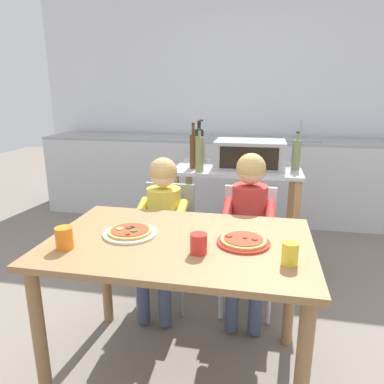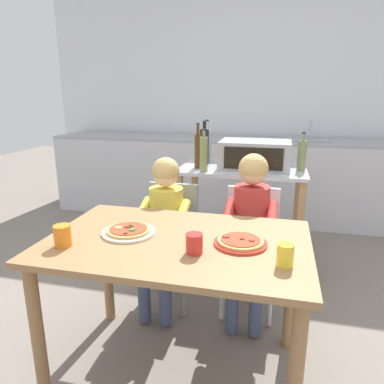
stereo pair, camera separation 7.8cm
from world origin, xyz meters
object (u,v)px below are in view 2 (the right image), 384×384
Objects in this scene: bottle_dark_olive_oil at (198,150)px; toaster_oven at (255,155)px; dining_table at (177,261)px; dining_chair_left at (170,234)px; dining_chair_right at (251,241)px; pizza_plate_cream at (129,231)px; drinking_cup_yellow at (285,255)px; child_in_yellow_shirt at (164,218)px; child_in_red_shirt at (250,220)px; bottle_tall_green_wine at (302,155)px; bottle_squat_spirits at (204,146)px; pizza_plate_red_rimmed at (240,242)px; bottle_brown_beer at (204,154)px; drinking_cup_red at (194,244)px; bottle_slim_sauce at (207,145)px; drinking_cup_orange at (63,236)px; kitchen_island_cart at (241,202)px.

toaster_oven is at bearing 13.44° from bottle_dark_olive_oil.
dining_chair_left is (-0.25, 0.68, -0.16)m from dining_table.
pizza_plate_cream is at bearing -128.31° from dining_chair_right.
bottle_dark_olive_oil is 1.48m from drinking_cup_yellow.
child_in_yellow_shirt is 0.96× the size of child_in_red_shirt.
dining_table is (-0.61, -1.25, -0.33)m from bottle_tall_green_wine.
bottle_squat_spirits is 0.85m from child_in_yellow_shirt.
dining_chair_right is at bearing 89.98° from pizza_plate_red_rimmed.
drinking_cup_yellow is at bearing -80.81° from toaster_oven.
bottle_brown_beer is at bearing 139.75° from dining_chair_right.
drinking_cup_red is (0.28, -1.28, -0.19)m from bottle_dark_olive_oil.
pizza_plate_red_rimmed is (0.45, -1.45, -0.23)m from bottle_slim_sauce.
dining_chair_left is (-0.52, -0.58, -0.48)m from toaster_oven.
child_in_yellow_shirt reaches higher than dining_table.
dining_chair_left is 9.15× the size of drinking_cup_red.
toaster_oven is 1.64m from drinking_cup_orange.
bottle_brown_beer is at bearing 71.73° from child_in_yellow_shirt.
child_in_red_shirt is at bearing -87.10° from toaster_oven.
toaster_oven reaches higher than drinking_cup_red.
dining_table is at bearing -117.06° from child_in_red_shirt.
kitchen_island_cart is 0.59m from bottle_tall_green_wine.
child_in_yellow_shirt is 0.55m from child_in_red_shirt.
dining_chair_right is 0.77× the size of child_in_red_shirt.
child_in_yellow_shirt is 0.56m from pizza_plate_cream.
dining_table is 13.94× the size of drinking_cup_red.
dining_chair_left reaches higher than pizza_plate_red_rimmed.
bottle_slim_sauce reaches higher than child_in_red_shirt.
drinking_cup_yellow is 1.06× the size of drinking_cup_red.
toaster_oven is at bearing 99.19° from drinking_cup_yellow.
pizza_plate_cream is (-0.10, -1.44, -0.23)m from bottle_slim_sauce.
toaster_oven is at bearing -25.37° from bottle_slim_sauce.
bottle_tall_green_wine is 0.91× the size of bottle_brown_beer.
bottle_squat_spirits reaches higher than bottle_slim_sauce.
bottle_brown_beer is 3.38× the size of drinking_cup_yellow.
drinking_cup_yellow is at bearing -43.82° from child_in_yellow_shirt.
bottle_slim_sauce reaches higher than pizza_plate_red_rimmed.
drinking_cup_orange is (-0.23, -0.75, 0.16)m from child_in_yellow_shirt.
bottle_brown_beer is 3.58× the size of drinking_cup_red.
dining_table is (0.15, -1.45, -0.35)m from bottle_slim_sauce.
bottle_dark_olive_oil reaches higher than dining_table.
child_in_red_shirt is at bearing 75.53° from drinking_cup_red.
bottle_dark_olive_oil is at bearing 116.58° from drinking_cup_yellow.
bottle_squat_spirits is at bearing 108.76° from pizza_plate_red_rimmed.
child_in_yellow_shirt is at bearing 118.06° from drinking_cup_red.
child_in_yellow_shirt is 10.73× the size of drinking_cup_yellow.
bottle_squat_spirits is 3.55× the size of drinking_cup_orange.
pizza_plate_cream is (-0.25, 0.01, 0.13)m from dining_table.
dining_chair_right is at bearing 51.69° from pizza_plate_cream.
bottle_slim_sauce is 1.53m from pizza_plate_red_rimmed.
kitchen_island_cart reaches higher than pizza_plate_cream.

